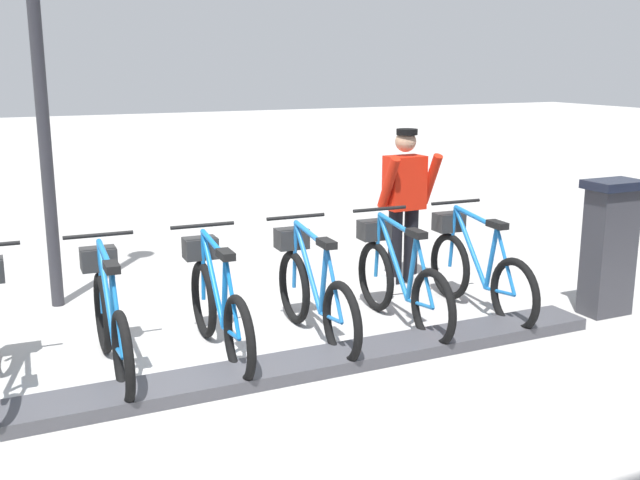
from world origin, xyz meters
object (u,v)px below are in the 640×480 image
object	(u,v)px
payment_kiosk	(609,245)
bike_docked_0	(476,268)
bike_docked_4	(110,319)
worker_near_rack	(405,201)
bike_docked_3	(217,304)
lamp_post	(34,9)
bike_docked_2	(313,291)
bike_docked_1	(399,279)

from	to	relation	value
payment_kiosk	bike_docked_0	size ratio (longest dim) A/B	0.74
bike_docked_4	worker_near_rack	xyz separation A→B (m)	(1.10, -3.27, 0.48)
bike_docked_3	lamp_post	distance (m)	3.21
payment_kiosk	bike_docked_3	size ratio (longest dim) A/B	0.74
payment_kiosk	lamp_post	distance (m)	5.70
bike_docked_0	bike_docked_2	world-z (taller)	same
bike_docked_0	bike_docked_1	size ratio (longest dim) A/B	1.00
lamp_post	worker_near_rack	bearing A→B (deg)	-102.99
lamp_post	bike_docked_1	bearing A→B (deg)	-124.67
bike_docked_1	bike_docked_2	size ratio (longest dim) A/B	1.00
payment_kiosk	worker_near_rack	bearing A→B (deg)	35.96
bike_docked_0	bike_docked_3	world-z (taller)	same
payment_kiosk	bike_docked_4	xyz separation A→B (m)	(0.57, 4.48, -0.24)
bike_docked_4	bike_docked_1	bearing A→B (deg)	-90.00
bike_docked_1	lamp_post	size ratio (longest dim) A/B	0.40
bike_docked_0	bike_docked_2	bearing A→B (deg)	90.00
bike_docked_3	bike_docked_2	bearing A→B (deg)	-90.00
bike_docked_3	bike_docked_0	bearing A→B (deg)	-90.00
worker_near_rack	bike_docked_0	bearing A→B (deg)	-173.11
bike_docked_1	bike_docked_4	bearing A→B (deg)	90.00
bike_docked_4	worker_near_rack	distance (m)	3.48
payment_kiosk	bike_docked_4	world-z (taller)	payment_kiosk
bike_docked_3	lamp_post	bearing A→B (deg)	28.76
bike_docked_4	lamp_post	xyz separation A→B (m)	(1.90, 0.19, 2.37)
bike_docked_0	worker_near_rack	world-z (taller)	worker_near_rack
payment_kiosk	lamp_post	xyz separation A→B (m)	(2.47, 4.67, 2.13)
bike_docked_0	bike_docked_4	xyz separation A→B (m)	(0.00, 3.40, 0.00)
bike_docked_2	bike_docked_3	world-z (taller)	same
bike_docked_1	bike_docked_3	xyz separation A→B (m)	(0.00, 1.70, 0.00)
bike_docked_0	lamp_post	size ratio (longest dim) A/B	0.40
bike_docked_1	worker_near_rack	bearing A→B (deg)	-33.17
bike_docked_0	bike_docked_3	bearing A→B (deg)	90.00
payment_kiosk	bike_docked_3	xyz separation A→B (m)	(0.57, 3.63, -0.24)
payment_kiosk	bike_docked_3	bearing A→B (deg)	81.05
bike_docked_4	worker_near_rack	size ratio (longest dim) A/B	1.04
bike_docked_2	bike_docked_4	size ratio (longest dim) A/B	1.00
payment_kiosk	bike_docked_2	world-z (taller)	payment_kiosk
payment_kiosk	bike_docked_2	xyz separation A→B (m)	(0.57, 2.78, -0.24)
payment_kiosk	worker_near_rack	distance (m)	2.08
bike_docked_0	payment_kiosk	bearing A→B (deg)	-117.92
bike_docked_0	bike_docked_2	distance (m)	1.70
bike_docked_2	bike_docked_3	xyz separation A→B (m)	(0.00, 0.85, 0.00)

